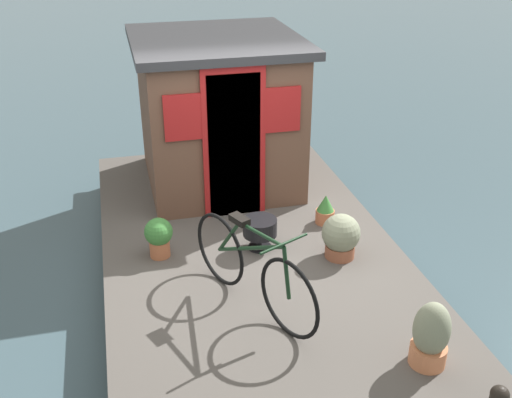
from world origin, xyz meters
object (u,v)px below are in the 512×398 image
object	(u,v)px
bicycle	(252,269)
charcoal_grill	(260,228)
potted_plant_geranium	(431,336)
potted_plant_fern	(341,236)
houseboat_cabin	(218,112)
potted_plant_ivy	(159,236)
potted_plant_basil	(325,210)

from	to	relation	value
bicycle	charcoal_grill	bearing A→B (deg)	-18.23
bicycle	potted_plant_geranium	distance (m)	1.62
bicycle	potted_plant_fern	distance (m)	1.26
houseboat_cabin	charcoal_grill	distance (m)	1.94
bicycle	potted_plant_fern	world-z (taller)	bicycle
potted_plant_ivy	charcoal_grill	world-z (taller)	potted_plant_ivy
houseboat_cabin	potted_plant_fern	xyz separation A→B (m)	(-2.17, -0.86, -0.71)
potted_plant_geranium	potted_plant_ivy	bearing A→B (deg)	41.94
potted_plant_ivy	houseboat_cabin	bearing A→B (deg)	-29.59
charcoal_grill	bicycle	bearing A→B (deg)	161.77
potted_plant_basil	charcoal_grill	bearing A→B (deg)	112.50
charcoal_grill	potted_plant_basil	bearing A→B (deg)	-67.50
potted_plant_ivy	charcoal_grill	xyz separation A→B (m)	(-0.10, -1.06, 0.00)
potted_plant_geranium	potted_plant_ivy	xyz separation A→B (m)	(2.16, 1.94, -0.04)
bicycle	charcoal_grill	world-z (taller)	bicycle
bicycle	houseboat_cabin	bearing A→B (deg)	-4.68
potted_plant_geranium	potted_plant_basil	world-z (taller)	potted_plant_geranium
bicycle	potted_plant_geranium	world-z (taller)	bicycle
bicycle	potted_plant_geranium	bearing A→B (deg)	-132.20
potted_plant_fern	potted_plant_ivy	world-z (taller)	potted_plant_fern
potted_plant_fern	potted_plant_basil	size ratio (longest dim) A/B	1.37
potted_plant_geranium	charcoal_grill	bearing A→B (deg)	23.11
potted_plant_geranium	potted_plant_basil	bearing A→B (deg)	0.26
potted_plant_fern	potted_plant_ivy	xyz separation A→B (m)	(0.47, 1.83, -0.00)
houseboat_cabin	potted_plant_basil	bearing A→B (deg)	-146.34
potted_plant_basil	charcoal_grill	size ratio (longest dim) A/B	0.97
potted_plant_ivy	potted_plant_geranium	bearing A→B (deg)	-138.06
houseboat_cabin	bicycle	size ratio (longest dim) A/B	1.34
potted_plant_basil	potted_plant_ivy	xyz separation A→B (m)	(-0.26, 1.93, 0.07)
bicycle	potted_plant_fern	xyz separation A→B (m)	(0.60, -1.09, -0.16)
houseboat_cabin	potted_plant_ivy	distance (m)	2.08
houseboat_cabin	bicycle	bearing A→B (deg)	175.32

